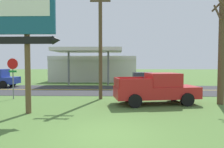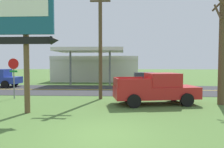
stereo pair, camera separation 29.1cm
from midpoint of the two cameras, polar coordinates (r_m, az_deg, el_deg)
name	(u,v)px [view 1 (the left image)]	position (r m, az deg, el deg)	size (l,w,h in m)	color
ground_plane	(105,135)	(7.93, -2.94, -16.02)	(180.00, 180.00, 0.00)	#4C7033
road_asphalt	(114,90)	(20.65, 0.02, -4.29)	(140.00, 8.00, 0.02)	#333335
road_centre_line	(114,90)	(20.64, 0.02, -4.25)	(126.00, 0.20, 0.01)	gold
motel_sign	(27,21)	(11.76, -22.62, 13.07)	(3.27, 0.54, 6.90)	brown
stop_sign	(13,71)	(16.89, -25.56, 0.72)	(0.80, 0.08, 2.95)	slate
utility_pole	(100,38)	(15.38, -3.68, 9.70)	(1.61, 0.26, 8.30)	brown
bare_tree	(222,44)	(14.93, 26.98, 7.13)	(1.35, 1.56, 7.23)	brown
gas_station	(94,68)	(31.36, -5.16, 1.66)	(12.00, 11.50, 4.40)	beige
pickup_red_parked_on_lawn	(157,89)	(13.73, 11.37, -3.92)	(5.46, 2.91, 1.96)	red
car_grey_near_lane	(144,80)	(22.69, 8.17, -1.60)	(4.20, 2.00, 1.64)	slate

